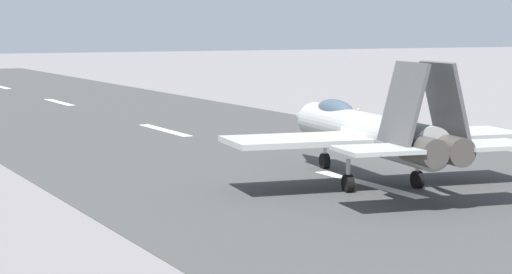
# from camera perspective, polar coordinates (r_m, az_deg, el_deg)

# --- Properties ---
(ground_plane) EXTENTS (400.00, 400.00, 0.00)m
(ground_plane) POSITION_cam_1_polar(r_m,az_deg,el_deg) (42.37, 6.78, -2.84)
(ground_plane) COLOR slate
(runway_strip) EXTENTS (240.00, 26.00, 0.02)m
(runway_strip) POSITION_cam_1_polar(r_m,az_deg,el_deg) (42.36, 6.80, -2.83)
(runway_strip) COLOR #404140
(runway_strip) RESTS_ON ground
(fighter_jet) EXTENTS (16.79, 13.33, 5.54)m
(fighter_jet) POSITION_cam_1_polar(r_m,az_deg,el_deg) (42.27, 6.55, 0.36)
(fighter_jet) COLOR #A8AAA7
(fighter_jet) RESTS_ON ground
(crew_person) EXTENTS (0.36, 0.69, 1.64)m
(crew_person) POSITION_cam_1_polar(r_m,az_deg,el_deg) (62.20, 6.05, 0.95)
(crew_person) COLOR #1E2338
(crew_person) RESTS_ON ground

